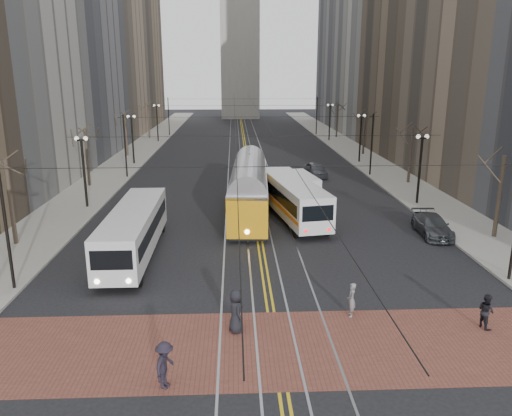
{
  "coord_description": "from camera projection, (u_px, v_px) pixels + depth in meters",
  "views": [
    {
      "loc": [
        -1.61,
        -21.95,
        10.76
      ],
      "look_at": [
        -0.37,
        6.44,
        3.0
      ],
      "focal_mm": 35.0,
      "sensor_mm": 36.0,
      "label": 1
    }
  ],
  "objects": [
    {
      "name": "building_left_far",
      "position": [
        115.0,
        25.0,
        100.6
      ],
      "size": [
        16.0,
        20.0,
        40.0
      ],
      "primitive_type": "cube",
      "color": "brown",
      "rests_on": "ground"
    },
    {
      "name": "transit_bus",
      "position": [
        134.0,
        233.0,
        29.89
      ],
      "size": [
        2.47,
        11.56,
        2.89
      ],
      "primitive_type": "cube",
      "rotation": [
        0.0,
        0.0,
        0.01
      ],
      "color": "silver",
      "rests_on": "ground"
    },
    {
      "name": "building_right_far",
      "position": [
        364.0,
        26.0,
        102.76
      ],
      "size": [
        16.0,
        20.0,
        40.0
      ],
      "primitive_type": "cube",
      "color": "slate",
      "rests_on": "ground"
    },
    {
      "name": "sidewalk_left",
      "position": [
        134.0,
        155.0,
        66.78
      ],
      "size": [
        5.0,
        140.0,
        0.15
      ],
      "primitive_type": "cube",
      "color": "gray",
      "rests_on": "ground"
    },
    {
      "name": "pedestrian_a",
      "position": [
        236.0,
        311.0,
        21.15
      ],
      "size": [
        0.88,
        1.08,
        1.92
      ],
      "primitive_type": "imported",
      "rotation": [
        0.0,
        0.0,
        1.9
      ],
      "color": "black",
      "rests_on": "crosswalk_band"
    },
    {
      "name": "cargo_van",
      "position": [
        300.0,
        188.0,
        42.7
      ],
      "size": [
        2.87,
        5.56,
        2.35
      ],
      "primitive_type": "cube",
      "rotation": [
        0.0,
        0.0,
        0.16
      ],
      "color": "silver",
      "rests_on": "ground"
    },
    {
      "name": "ground",
      "position": [
        269.0,
        303.0,
        24.06
      ],
      "size": [
        260.0,
        260.0,
        0.0
      ],
      "primitive_type": "plane",
      "color": "black",
      "rests_on": "ground"
    },
    {
      "name": "pedestrian_d",
      "position": [
        165.0,
        365.0,
        17.39
      ],
      "size": [
        0.96,
        1.27,
        1.75
      ],
      "primitive_type": "imported",
      "rotation": [
        0.0,
        0.0,
        1.26
      ],
      "color": "black",
      "rests_on": "crosswalk_band"
    },
    {
      "name": "centre_lines",
      "position": [
        246.0,
        154.0,
        67.43
      ],
      "size": [
        0.42,
        130.0,
        0.01
      ],
      "primitive_type": "cube",
      "color": "gold",
      "rests_on": "ground"
    },
    {
      "name": "rear_bus",
      "position": [
        293.0,
        200.0,
        37.54
      ],
      "size": [
        4.35,
        11.6,
        2.96
      ],
      "primitive_type": "cube",
      "rotation": [
        0.0,
        0.0,
        0.17
      ],
      "color": "silver",
      "rests_on": "ground"
    },
    {
      "name": "crosswalk_band",
      "position": [
        276.0,
        347.0,
        20.2
      ],
      "size": [
        25.0,
        6.0,
        0.01
      ],
      "primitive_type": "cube",
      "color": "brown",
      "rests_on": "ground"
    },
    {
      "name": "streetcar",
      "position": [
        249.0,
        193.0,
        38.62
      ],
      "size": [
        3.39,
        14.57,
        3.41
      ],
      "primitive_type": "cube",
      "rotation": [
        0.0,
        0.0,
        -0.05
      ],
      "color": "orange",
      "rests_on": "ground"
    },
    {
      "name": "trolley_wires",
      "position": [
        248.0,
        136.0,
        56.64
      ],
      "size": [
        25.96,
        120.0,
        6.6
      ],
      "color": "black",
      "rests_on": "ground"
    },
    {
      "name": "sidewalk_right",
      "position": [
        356.0,
        153.0,
        68.04
      ],
      "size": [
        5.0,
        140.0,
        0.15
      ],
      "primitive_type": "cube",
      "color": "gray",
      "rests_on": "ground"
    },
    {
      "name": "sedan_grey",
      "position": [
        315.0,
        170.0,
        53.02
      ],
      "size": [
        2.37,
        4.57,
        1.49
      ],
      "primitive_type": "imported",
      "rotation": [
        0.0,
        0.0,
        0.14
      ],
      "color": "#3D4045",
      "rests_on": "ground"
    },
    {
      "name": "building_right_mid",
      "position": [
        441.0,
        23.0,
        64.99
      ],
      "size": [
        16.0,
        20.0,
        34.0
      ],
      "primitive_type": "cube",
      "color": "brown",
      "rests_on": "ground"
    },
    {
      "name": "sedan_parked",
      "position": [
        432.0,
        225.0,
        33.91
      ],
      "size": [
        2.17,
        4.79,
        1.36
      ],
      "primitive_type": "imported",
      "rotation": [
        0.0,
        0.0,
        -0.06
      ],
      "color": "#3B3E42",
      "rests_on": "ground"
    },
    {
      "name": "lamp_posts",
      "position": [
        250.0,
        153.0,
        51.03
      ],
      "size": [
        27.6,
        57.2,
        5.6
      ],
      "color": "black",
      "rests_on": "ground"
    },
    {
      "name": "streetcar_rails",
      "position": [
        246.0,
        154.0,
        67.43
      ],
      "size": [
        4.8,
        130.0,
        0.02
      ],
      "primitive_type": "cube",
      "color": "gray",
      "rests_on": "ground"
    },
    {
      "name": "street_trees",
      "position": [
        248.0,
        144.0,
        57.3
      ],
      "size": [
        31.68,
        53.28,
        5.6
      ],
      "color": "#382D23",
      "rests_on": "ground"
    },
    {
      "name": "pedestrian_b",
      "position": [
        352.0,
        300.0,
        22.55
      ],
      "size": [
        0.44,
        0.62,
        1.59
      ],
      "primitive_type": "imported",
      "rotation": [
        0.0,
        0.0,
        4.6
      ],
      "color": "slate",
      "rests_on": "crosswalk_band"
    },
    {
      "name": "building_left_mid",
      "position": [
        43.0,
        21.0,
        62.84
      ],
      "size": [
        16.0,
        20.0,
        34.0
      ],
      "primitive_type": "cube",
      "color": "slate",
      "rests_on": "ground"
    },
    {
      "name": "pedestrian_c",
      "position": [
        486.0,
        311.0,
        21.54
      ],
      "size": [
        0.77,
        0.89,
        1.55
      ],
      "primitive_type": "imported",
      "rotation": [
        0.0,
        0.0,
        1.85
      ],
      "color": "black",
      "rests_on": "crosswalk_band"
    }
  ]
}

